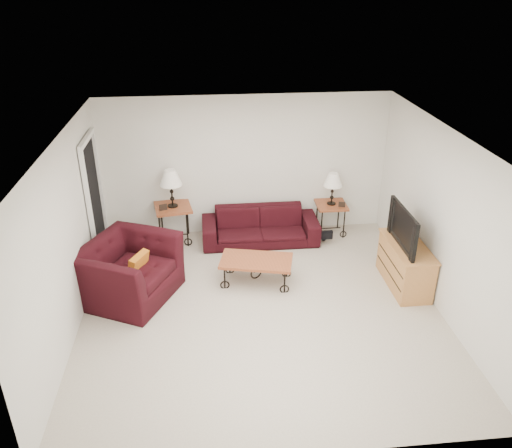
{
  "coord_description": "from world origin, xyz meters",
  "views": [
    {
      "loc": [
        -0.68,
        -5.98,
        4.34
      ],
      "look_at": [
        0.0,
        0.7,
        1.0
      ],
      "focal_mm": 35.97,
      "sensor_mm": 36.0,
      "label": 1
    }
  ],
  "objects_px": {
    "side_table_right": "(330,219)",
    "lamp_left": "(171,188)",
    "lamp_right": "(332,189)",
    "tv_stand": "(405,265)",
    "coffee_table": "(256,271)",
    "sofa": "(260,226)",
    "armchair": "(129,270)",
    "side_table_left": "(174,224)",
    "backpack": "(324,229)",
    "television": "(409,227)"
  },
  "relations": [
    {
      "from": "sofa",
      "to": "lamp_left",
      "type": "bearing_deg",
      "value": 173.17
    },
    {
      "from": "lamp_right",
      "to": "coffee_table",
      "type": "xyz_separation_m",
      "value": [
        -1.51,
        -1.51,
        -0.67
      ]
    },
    {
      "from": "tv_stand",
      "to": "backpack",
      "type": "height_order",
      "value": "tv_stand"
    },
    {
      "from": "lamp_right",
      "to": "side_table_left",
      "type": "bearing_deg",
      "value": 180.0
    },
    {
      "from": "armchair",
      "to": "backpack",
      "type": "xyz_separation_m",
      "value": [
        3.21,
        1.38,
        -0.2
      ]
    },
    {
      "from": "lamp_right",
      "to": "tv_stand",
      "type": "distance_m",
      "value": 2.01
    },
    {
      "from": "lamp_right",
      "to": "backpack",
      "type": "xyz_separation_m",
      "value": [
        -0.17,
        -0.3,
        -0.64
      ]
    },
    {
      "from": "side_table_left",
      "to": "armchair",
      "type": "bearing_deg",
      "value": -109.06
    },
    {
      "from": "coffee_table",
      "to": "television",
      "type": "height_order",
      "value": "television"
    },
    {
      "from": "sofa",
      "to": "television",
      "type": "xyz_separation_m",
      "value": [
        2.0,
        -1.62,
        0.69
      ]
    },
    {
      "from": "side_table_right",
      "to": "lamp_left",
      "type": "height_order",
      "value": "lamp_left"
    },
    {
      "from": "coffee_table",
      "to": "side_table_right",
      "type": "bearing_deg",
      "value": 45.14
    },
    {
      "from": "sofa",
      "to": "lamp_left",
      "type": "xyz_separation_m",
      "value": [
        -1.5,
        0.18,
        0.7
      ]
    },
    {
      "from": "side_table_right",
      "to": "coffee_table",
      "type": "relative_size",
      "value": 0.54
    },
    {
      "from": "sofa",
      "to": "tv_stand",
      "type": "bearing_deg",
      "value": -38.76
    },
    {
      "from": "side_table_left",
      "to": "lamp_left",
      "type": "distance_m",
      "value": 0.67
    },
    {
      "from": "armchair",
      "to": "backpack",
      "type": "relative_size",
      "value": 2.86
    },
    {
      "from": "sofa",
      "to": "armchair",
      "type": "xyz_separation_m",
      "value": [
        -2.08,
        -1.5,
        0.13
      ]
    },
    {
      "from": "sofa",
      "to": "television",
      "type": "distance_m",
      "value": 2.67
    },
    {
      "from": "side_table_right",
      "to": "tv_stand",
      "type": "relative_size",
      "value": 0.51
    },
    {
      "from": "side_table_right",
      "to": "tv_stand",
      "type": "xyz_separation_m",
      "value": [
        0.72,
        -1.8,
        0.05
      ]
    },
    {
      "from": "side_table_right",
      "to": "backpack",
      "type": "xyz_separation_m",
      "value": [
        -0.17,
        -0.3,
        -0.06
      ]
    },
    {
      "from": "armchair",
      "to": "backpack",
      "type": "distance_m",
      "value": 3.5
    },
    {
      "from": "side_table_right",
      "to": "tv_stand",
      "type": "height_order",
      "value": "tv_stand"
    },
    {
      "from": "side_table_right",
      "to": "lamp_right",
      "type": "bearing_deg",
      "value": 0.0
    },
    {
      "from": "armchair",
      "to": "tv_stand",
      "type": "relative_size",
      "value": 1.16
    },
    {
      "from": "lamp_left",
      "to": "tv_stand",
      "type": "bearing_deg",
      "value": -27.11
    },
    {
      "from": "television",
      "to": "backpack",
      "type": "bearing_deg",
      "value": -149.86
    },
    {
      "from": "side_table_left",
      "to": "side_table_right",
      "type": "bearing_deg",
      "value": 0.0
    },
    {
      "from": "coffee_table",
      "to": "television",
      "type": "xyz_separation_m",
      "value": [
        2.21,
        -0.29,
        0.78
      ]
    },
    {
      "from": "lamp_right",
      "to": "tv_stand",
      "type": "height_order",
      "value": "lamp_right"
    },
    {
      "from": "side_table_right",
      "to": "coffee_table",
      "type": "distance_m",
      "value": 2.14
    },
    {
      "from": "tv_stand",
      "to": "coffee_table",
      "type": "bearing_deg",
      "value": 172.54
    },
    {
      "from": "lamp_right",
      "to": "armchair",
      "type": "height_order",
      "value": "lamp_right"
    },
    {
      "from": "television",
      "to": "backpack",
      "type": "xyz_separation_m",
      "value": [
        -0.87,
        1.5,
        -0.75
      ]
    },
    {
      "from": "sofa",
      "to": "side_table_right",
      "type": "bearing_deg",
      "value": 7.88
    },
    {
      "from": "backpack",
      "to": "side_table_left",
      "type": "bearing_deg",
      "value": -166.08
    },
    {
      "from": "sofa",
      "to": "backpack",
      "type": "xyz_separation_m",
      "value": [
        1.13,
        -0.12,
        -0.06
      ]
    },
    {
      "from": "sofa",
      "to": "coffee_table",
      "type": "height_order",
      "value": "sofa"
    },
    {
      "from": "side_table_right",
      "to": "armchair",
      "type": "bearing_deg",
      "value": -153.61
    },
    {
      "from": "sofa",
      "to": "armchair",
      "type": "distance_m",
      "value": 2.57
    },
    {
      "from": "sofa",
      "to": "side_table_left",
      "type": "distance_m",
      "value": 1.51
    },
    {
      "from": "armchair",
      "to": "tv_stand",
      "type": "bearing_deg",
      "value": -65.43
    },
    {
      "from": "side_table_left",
      "to": "lamp_left",
      "type": "bearing_deg",
      "value": 0.0
    },
    {
      "from": "armchair",
      "to": "television",
      "type": "distance_m",
      "value": 4.12
    },
    {
      "from": "armchair",
      "to": "lamp_right",
      "type": "bearing_deg",
      "value": -37.28
    },
    {
      "from": "sofa",
      "to": "lamp_right",
      "type": "distance_m",
      "value": 1.44
    },
    {
      "from": "sofa",
      "to": "lamp_left",
      "type": "distance_m",
      "value": 1.67
    },
    {
      "from": "sofa",
      "to": "coffee_table",
      "type": "xyz_separation_m",
      "value": [
        -0.2,
        -1.33,
        -0.09
      ]
    },
    {
      "from": "lamp_right",
      "to": "backpack",
      "type": "distance_m",
      "value": 0.73
    }
  ]
}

